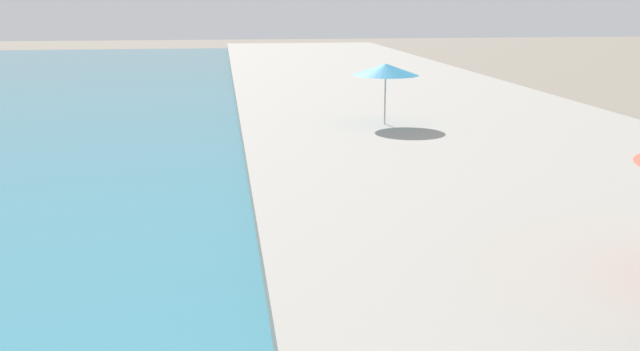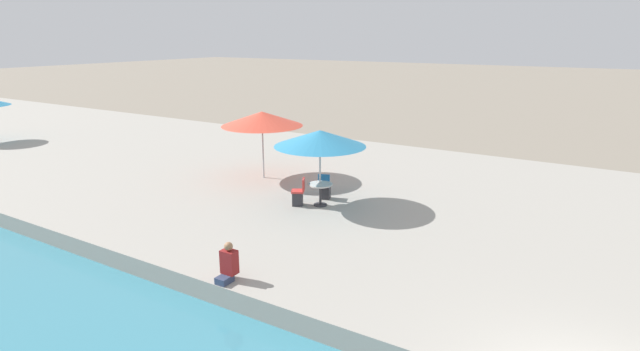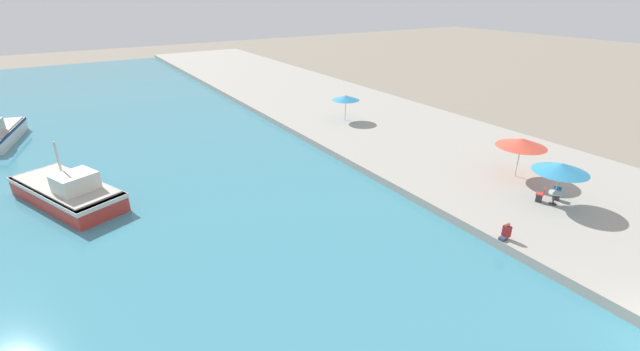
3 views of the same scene
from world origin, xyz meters
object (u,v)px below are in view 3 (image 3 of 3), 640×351
at_px(cafe_umbrella_white, 522,143).
at_px(cafe_chair_left, 557,195).
at_px(cafe_umbrella_striped, 346,98).
at_px(cafe_table, 554,196).
at_px(fishing_boat_near, 68,191).
at_px(cafe_umbrella_pink, 561,168).
at_px(person_at_quay, 506,232).
at_px(cafe_chair_right, 540,196).

bearing_deg(cafe_umbrella_white, cafe_chair_left, -106.53).
bearing_deg(cafe_umbrella_white, cafe_umbrella_striped, 96.98).
xyz_separation_m(cafe_umbrella_white, cafe_table, (-1.70, -3.64, -1.80)).
xyz_separation_m(fishing_boat_near, cafe_umbrella_pink, (23.55, -16.05, 1.98)).
bearing_deg(cafe_umbrella_pink, cafe_table, -140.02).
bearing_deg(person_at_quay, fishing_boat_near, 136.53).
height_order(cafe_umbrella_white, cafe_chair_right, cafe_umbrella_white).
height_order(cafe_umbrella_white, cafe_table, cafe_umbrella_white).
distance_m(cafe_chair_left, cafe_chair_right, 1.11).
xyz_separation_m(fishing_boat_near, cafe_chair_right, (23.14, -15.47, 0.07)).
distance_m(cafe_umbrella_white, cafe_chair_left, 4.08).
relative_size(cafe_table, cafe_chair_left, 0.88).
bearing_deg(fishing_boat_near, cafe_umbrella_striped, -13.34).
bearing_deg(cafe_chair_right, fishing_boat_near, 116.99).
bearing_deg(cafe_umbrella_striped, cafe_umbrella_white, -83.02).
distance_m(cafe_table, cafe_chair_left, 0.75).
bearing_deg(cafe_chair_right, cafe_chair_left, -50.23).
bearing_deg(person_at_quay, cafe_chair_left, 10.42).
distance_m(cafe_umbrella_white, person_at_quay, 8.77).
distance_m(cafe_chair_right, person_at_quay, 5.42).
distance_m(fishing_boat_near, cafe_umbrella_striped, 23.59).
bearing_deg(cafe_umbrella_white, fishing_boat_near, 153.67).
relative_size(cafe_umbrella_white, person_at_quay, 3.39).
distance_m(cafe_umbrella_white, cafe_table, 4.40).
bearing_deg(cafe_chair_left, fishing_boat_near, -142.06).
bearing_deg(cafe_umbrella_pink, cafe_chair_right, 125.64).
xyz_separation_m(cafe_umbrella_white, cafe_chair_left, (-1.01, -3.41, -2.01)).
distance_m(fishing_boat_near, cafe_chair_left, 28.92).
relative_size(cafe_umbrella_striped, cafe_chair_left, 2.81).
bearing_deg(cafe_umbrella_pink, fishing_boat_near, 145.73).
xyz_separation_m(cafe_umbrella_pink, cafe_chair_left, (0.62, 0.18, -1.91)).
relative_size(fishing_boat_near, person_at_quay, 9.44).
bearing_deg(cafe_umbrella_striped, person_at_quay, -103.85).
distance_m(cafe_umbrella_pink, cafe_chair_left, 2.02).
distance_m(cafe_umbrella_pink, person_at_quay, 5.98).
bearing_deg(cafe_table, cafe_umbrella_striped, 90.95).
relative_size(cafe_chair_left, person_at_quay, 0.99).
distance_m(cafe_umbrella_pink, cafe_chair_right, 2.04).
relative_size(fishing_boat_near, cafe_umbrella_white, 2.78).
bearing_deg(cafe_umbrella_striped, cafe_umbrella_pink, -88.88).
distance_m(cafe_table, cafe_chair_right, 0.75).
distance_m(fishing_boat_near, cafe_table, 28.48).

